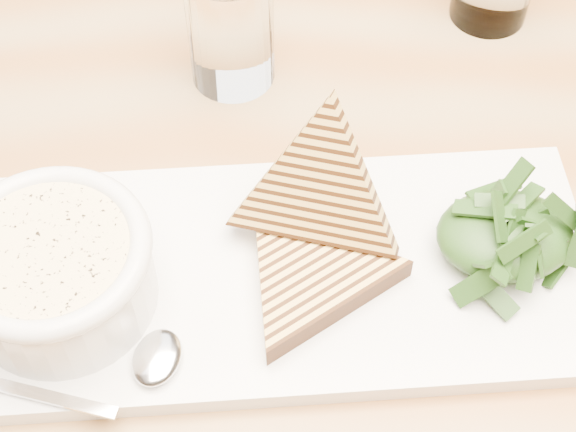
{
  "coord_description": "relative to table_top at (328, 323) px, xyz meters",
  "views": [
    {
      "loc": [
        -0.12,
        -0.43,
        1.28
      ],
      "look_at": [
        -0.1,
        -0.08,
        0.8
      ],
      "focal_mm": 55.0,
      "sensor_mm": 36.0,
      "label": 1
    }
  ],
  "objects": [
    {
      "name": "sandwich_lean",
      "position": [
        -0.0,
        0.06,
        0.08
      ],
      "size": [
        0.17,
        0.17,
        0.16
      ],
      "primitive_type": null,
      "rotation": [
        1.08,
        0.0,
        -0.31
      ],
      "color": "#D9AD56",
      "rests_on": "sandwich_flat"
    },
    {
      "name": "spoon_bowl",
      "position": [
        -0.12,
        -0.04,
        0.04
      ],
      "size": [
        0.04,
        0.05,
        0.01
      ],
      "primitive_type": "ellipsoid",
      "rotation": [
        0.0,
        0.0,
        -0.32
      ],
      "color": "silver",
      "rests_on": "platter"
    },
    {
      "name": "spoon_handle",
      "position": [
        -0.19,
        -0.06,
        0.04
      ],
      "size": [
        0.1,
        0.04,
        0.0
      ],
      "primitive_type": "cube",
      "rotation": [
        0.0,
        0.0,
        -0.32
      ],
      "color": "silver",
      "rests_on": "platter"
    },
    {
      "name": "bowl_rim",
      "position": [
        -0.18,
        0.01,
        0.09
      ],
      "size": [
        0.13,
        0.13,
        0.01
      ],
      "primitive_type": "torus",
      "color": "white",
      "rests_on": "soup_bowl"
    },
    {
      "name": "soup",
      "position": [
        -0.18,
        0.01,
        0.09
      ],
      "size": [
        0.11,
        0.11,
        0.01
      ],
      "primitive_type": "cylinder",
      "color": "#F2D390",
      "rests_on": "soup_bowl"
    },
    {
      "name": "glass_near",
      "position": [
        -0.06,
        0.23,
        0.07
      ],
      "size": [
        0.07,
        0.07,
        0.11
      ],
      "primitive_type": "cylinder",
      "color": "white",
      "rests_on": "table_top"
    },
    {
      "name": "platter",
      "position": [
        -0.03,
        0.03,
        0.03
      ],
      "size": [
        0.43,
        0.19,
        0.02
      ],
      "primitive_type": "cube",
      "rotation": [
        0.0,
        0.0,
        0.0
      ],
      "color": "white",
      "rests_on": "table_top"
    },
    {
      "name": "salad_base",
      "position": [
        0.12,
        0.03,
        0.05
      ],
      "size": [
        0.1,
        0.08,
        0.04
      ],
      "primitive_type": "ellipsoid",
      "color": "black",
      "rests_on": "platter"
    },
    {
      "name": "table_top",
      "position": [
        0.0,
        0.0,
        0.0
      ],
      "size": [
        1.37,
        0.97,
        0.04
      ],
      "primitive_type": "cube",
      "rotation": [
        0.0,
        0.0,
        -0.08
      ],
      "color": "#967548",
      "rests_on": "ground"
    },
    {
      "name": "soup_bowl",
      "position": [
        -0.18,
        0.01,
        0.06
      ],
      "size": [
        0.13,
        0.13,
        0.05
      ],
      "primitive_type": "cylinder",
      "color": "white",
      "rests_on": "platter"
    },
    {
      "name": "arugula_pile",
      "position": [
        0.12,
        0.03,
        0.06
      ],
      "size": [
        0.11,
        0.1,
        0.05
      ],
      "primitive_type": null,
      "color": "#2B4C19",
      "rests_on": "platter"
    },
    {
      "name": "sandwich_flat",
      "position": [
        -0.01,
        0.01,
        0.04
      ],
      "size": [
        0.19,
        0.19,
        0.02
      ],
      "primitive_type": null,
      "rotation": [
        0.0,
        0.0,
        0.54
      ],
      "color": "#D9AD56",
      "rests_on": "platter"
    }
  ]
}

